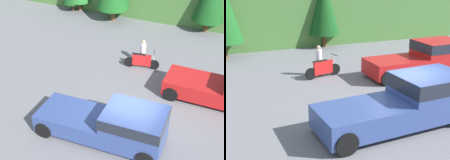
# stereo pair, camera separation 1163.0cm
# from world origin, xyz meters

# --- Properties ---
(ground_plane) EXTENTS (80.00, 80.00, 0.00)m
(ground_plane) POSITION_xyz_m (0.00, 0.00, 0.00)
(ground_plane) COLOR slate
(pickup_truck_second) EXTENTS (5.93, 2.45, 1.86)m
(pickup_truck_second) POSITION_xyz_m (-0.47, -0.84, 0.98)
(pickup_truck_second) COLOR #334784
(pickup_truck_second) RESTS_ON ground_plane
(dirt_bike) EXTENTS (2.15, 0.73, 1.18)m
(dirt_bike) POSITION_xyz_m (-1.52, 5.69, 0.49)
(dirt_bike) COLOR black
(dirt_bike) RESTS_ON ground_plane
(rider_person) EXTENTS (0.42, 0.42, 1.69)m
(rider_person) POSITION_xyz_m (-1.62, 6.12, 0.92)
(rider_person) COLOR black
(rider_person) RESTS_ON ground_plane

